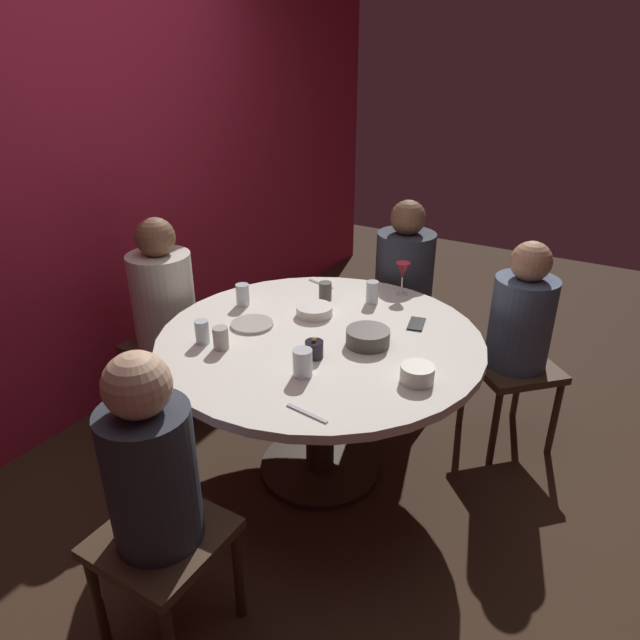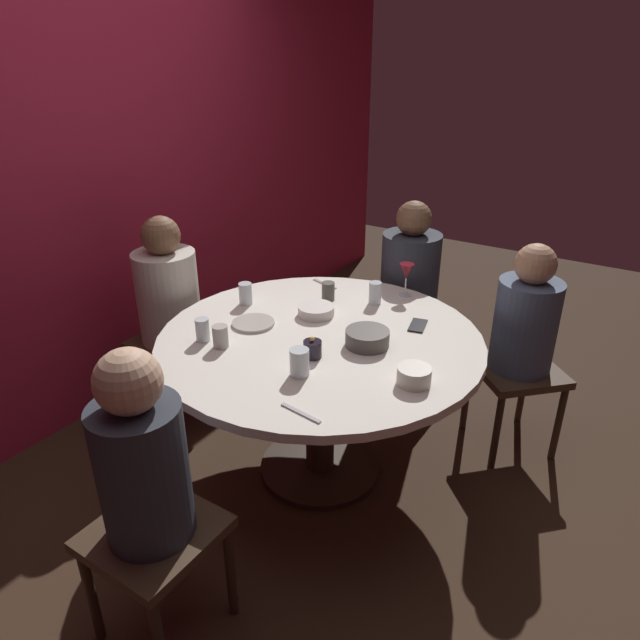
{
  "view_description": "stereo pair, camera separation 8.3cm",
  "coord_description": "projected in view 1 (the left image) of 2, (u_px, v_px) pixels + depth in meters",
  "views": [
    {
      "loc": [
        -1.96,
        -1.17,
        1.93
      ],
      "look_at": [
        0.0,
        0.0,
        0.84
      ],
      "focal_mm": 32.0,
      "sensor_mm": 36.0,
      "label": 1
    },
    {
      "loc": [
        -1.92,
        -1.24,
        1.93
      ],
      "look_at": [
        0.0,
        0.0,
        0.84
      ],
      "focal_mm": 32.0,
      "sensor_mm": 36.0,
      "label": 2
    }
  ],
  "objects": [
    {
      "name": "ground_plane",
      "position": [
        320.0,
        468.0,
        2.9
      ],
      "size": [
        8.0,
        8.0,
        0.0
      ],
      "primitive_type": "plane",
      "color": "#382619"
    },
    {
      "name": "back_wall",
      "position": [
        85.0,
        180.0,
        3.0
      ],
      "size": [
        6.0,
        0.1,
        2.6
      ],
      "primitive_type": "cube",
      "color": "maroon",
      "rests_on": "ground"
    },
    {
      "name": "dining_table",
      "position": [
        320.0,
        363.0,
        2.63
      ],
      "size": [
        1.47,
        1.47,
        0.76
      ],
      "color": "silver",
      "rests_on": "ground"
    },
    {
      "name": "seated_diner_left",
      "position": [
        152.0,
        476.0,
        1.79
      ],
      "size": [
        0.4,
        0.4,
        1.15
      ],
      "rotation": [
        0.0,
        0.0,
        6.28
      ],
      "color": "#3F2D1E",
      "rests_on": "ground"
    },
    {
      "name": "seated_diner_back",
      "position": [
        163.0,
        299.0,
        3.04
      ],
      "size": [
        0.4,
        0.4,
        1.16
      ],
      "rotation": [
        0.0,
        0.0,
        4.71
      ],
      "color": "#3F2D1E",
      "rests_on": "ground"
    },
    {
      "name": "seated_diner_right",
      "position": [
        404.0,
        276.0,
        3.33
      ],
      "size": [
        0.4,
        0.4,
        1.17
      ],
      "rotation": [
        0.0,
        0.0,
        3.14
      ],
      "color": "#3F2D1E",
      "rests_on": "ground"
    },
    {
      "name": "seated_diner_front_right",
      "position": [
        521.0,
        324.0,
        2.82
      ],
      "size": [
        0.57,
        0.57,
        1.12
      ],
      "rotation": [
        0.0,
        0.0,
        2.36
      ],
      "color": "#3F2D1E",
      "rests_on": "ground"
    },
    {
      "name": "candle_holder",
      "position": [
        314.0,
        349.0,
        2.38
      ],
      "size": [
        0.08,
        0.08,
        0.1
      ],
      "color": "black",
      "rests_on": "dining_table"
    },
    {
      "name": "wine_glass",
      "position": [
        403.0,
        271.0,
        2.95
      ],
      "size": [
        0.08,
        0.08,
        0.18
      ],
      "color": "silver",
      "rests_on": "dining_table"
    },
    {
      "name": "dinner_plate",
      "position": [
        252.0,
        324.0,
        2.66
      ],
      "size": [
        0.2,
        0.2,
        0.01
      ],
      "primitive_type": "cylinder",
      "color": "#B2ADA3",
      "rests_on": "dining_table"
    },
    {
      "name": "cell_phone",
      "position": [
        416.0,
        324.0,
        2.67
      ],
      "size": [
        0.15,
        0.1,
        0.01
      ],
      "primitive_type": "cube",
      "rotation": [
        0.0,
        0.0,
        1.8
      ],
      "color": "black",
      "rests_on": "dining_table"
    },
    {
      "name": "bowl_serving_large",
      "position": [
        417.0,
        374.0,
        2.2
      ],
      "size": [
        0.13,
        0.13,
        0.07
      ],
      "primitive_type": "cylinder",
      "color": "beige",
      "rests_on": "dining_table"
    },
    {
      "name": "bowl_salad_center",
      "position": [
        314.0,
        311.0,
        2.76
      ],
      "size": [
        0.18,
        0.18,
        0.05
      ],
      "primitive_type": "cylinder",
      "color": "silver",
      "rests_on": "dining_table"
    },
    {
      "name": "bowl_small_white",
      "position": [
        368.0,
        337.0,
        2.48
      ],
      "size": [
        0.19,
        0.19,
        0.07
      ],
      "primitive_type": "cylinder",
      "color": "#4C4742",
      "rests_on": "dining_table"
    },
    {
      "name": "cup_near_candle",
      "position": [
        372.0,
        292.0,
        2.88
      ],
      "size": [
        0.06,
        0.06,
        0.11
      ],
      "primitive_type": "cylinder",
      "color": "silver",
      "rests_on": "dining_table"
    },
    {
      "name": "cup_by_left_diner",
      "position": [
        202.0,
        332.0,
        2.49
      ],
      "size": [
        0.06,
        0.06,
        0.11
      ],
      "primitive_type": "cylinder",
      "color": "silver",
      "rests_on": "dining_table"
    },
    {
      "name": "cup_by_right_diner",
      "position": [
        325.0,
        291.0,
        2.92
      ],
      "size": [
        0.07,
        0.07,
        0.1
      ],
      "primitive_type": "cylinder",
      "color": "#4C4742",
      "rests_on": "dining_table"
    },
    {
      "name": "cup_center_front",
      "position": [
        243.0,
        295.0,
        2.86
      ],
      "size": [
        0.07,
        0.07,
        0.11
      ],
      "primitive_type": "cylinder",
      "color": "silver",
      "rests_on": "dining_table"
    },
    {
      "name": "cup_far_edge",
      "position": [
        221.0,
        338.0,
        2.44
      ],
      "size": [
        0.07,
        0.07,
        0.1
      ],
      "primitive_type": "cylinder",
      "color": "#B2ADA3",
      "rests_on": "dining_table"
    },
    {
      "name": "cup_beside_wine",
      "position": [
        303.0,
        363.0,
        2.24
      ],
      "size": [
        0.08,
        0.08,
        0.11
      ],
      "primitive_type": "cylinder",
      "color": "silver",
      "rests_on": "dining_table"
    },
    {
      "name": "fork_near_plate",
      "position": [
        307.0,
        413.0,
        2.02
      ],
      "size": [
        0.04,
        0.18,
        0.01
      ],
      "primitive_type": "cube",
      "rotation": [
        0.0,
        0.0,
        -0.12
      ],
      "color": "#B7B7BC",
      "rests_on": "dining_table"
    },
    {
      "name": "knife_near_plate",
      "position": [
        321.0,
        284.0,
        3.13
      ],
      "size": [
        0.07,
        0.18,
        0.01
      ],
      "primitive_type": "cube",
      "rotation": [
        0.0,
        0.0,
        -0.29
      ],
      "color": "#B7B7BC",
      "rests_on": "dining_table"
    }
  ]
}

